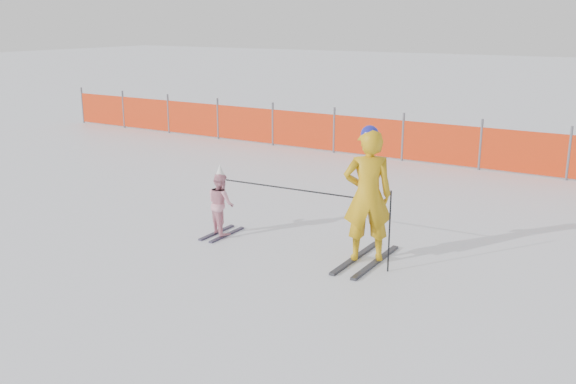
# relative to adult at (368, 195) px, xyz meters

# --- Properties ---
(ground) EXTENTS (120.00, 120.00, 0.00)m
(ground) POSITION_rel_adult_xyz_m (-1.19, -0.82, -1.05)
(ground) COLOR white
(ground) RESTS_ON ground
(adult) EXTENTS (0.87, 1.57, 2.09)m
(adult) POSITION_rel_adult_xyz_m (0.00, 0.00, 0.00)
(adult) COLOR black
(adult) RESTS_ON ground
(child) EXTENTS (0.64, 0.92, 1.23)m
(child) POSITION_rel_adult_xyz_m (-2.63, -0.15, -0.48)
(child) COLOR black
(child) RESTS_ON ground
(ski_poles) EXTENTS (2.97, 0.22, 1.23)m
(ski_poles) POSITION_rel_adult_xyz_m (-0.72, -0.12, -0.19)
(ski_poles) COLOR black
(ski_poles) RESTS_ON ground
(safety_fence) EXTENTS (16.98, 0.06, 1.25)m
(safety_fence) POSITION_rel_adult_xyz_m (-5.80, 7.05, -0.49)
(safety_fence) COLOR #595960
(safety_fence) RESTS_ON ground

